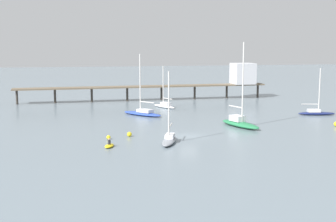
# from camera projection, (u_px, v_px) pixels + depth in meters

# --- Properties ---
(ground_plane) EXTENTS (400.00, 400.00, 0.00)m
(ground_plane) POSITION_uv_depth(u_px,v_px,m) (188.00, 136.00, 64.59)
(ground_plane) COLOR slate
(pier) EXTENTS (57.64, 5.87, 8.30)m
(pier) POSITION_uv_depth(u_px,v_px,m) (209.00, 78.00, 107.45)
(pier) COLOR brown
(pier) RESTS_ON ground_plane
(sailboat_navy) EXTENTS (6.98, 3.28, 8.55)m
(sailboat_navy) POSITION_uv_depth(u_px,v_px,m) (316.00, 112.00, 83.83)
(sailboat_navy) COLOR navy
(sailboat_navy) RESTS_ON ground_plane
(sailboat_green) EXTENTS (4.92, 8.86, 13.17)m
(sailboat_green) POSITION_uv_depth(u_px,v_px,m) (240.00, 122.00, 71.83)
(sailboat_green) COLOR #287F4C
(sailboat_green) RESTS_ON ground_plane
(sailboat_white) EXTENTS (4.31, 6.55, 8.45)m
(sailboat_white) POSITION_uv_depth(u_px,v_px,m) (165.00, 105.00, 93.13)
(sailboat_white) COLOR white
(sailboat_white) RESTS_ON ground_plane
(sailboat_blue) EXTENTS (7.32, 8.00, 11.09)m
(sailboat_blue) POSITION_uv_depth(u_px,v_px,m) (143.00, 112.00, 83.10)
(sailboat_blue) COLOR #2D4CB7
(sailboat_blue) RESTS_ON ground_plane
(sailboat_gray) EXTENTS (3.74, 6.73, 9.42)m
(sailboat_gray) POSITION_uv_depth(u_px,v_px,m) (169.00, 138.00, 60.26)
(sailboat_gray) COLOR gray
(sailboat_gray) RESTS_ON ground_plane
(dinghy_yellow) EXTENTS (1.76, 2.44, 1.14)m
(dinghy_yellow) POSITION_uv_depth(u_px,v_px,m) (109.00, 145.00, 57.78)
(dinghy_yellow) COLOR yellow
(dinghy_yellow) RESTS_ON ground_plane
(mooring_buoy_far) EXTENTS (0.75, 0.75, 0.75)m
(mooring_buoy_far) POSITION_uv_depth(u_px,v_px,m) (336.00, 124.00, 72.18)
(mooring_buoy_far) COLOR yellow
(mooring_buoy_far) RESTS_ON ground_plane
(mooring_buoy_near) EXTENTS (0.57, 0.57, 0.57)m
(mooring_buoy_near) POSITION_uv_depth(u_px,v_px,m) (109.00, 137.00, 62.42)
(mooring_buoy_near) COLOR yellow
(mooring_buoy_near) RESTS_ON ground_plane
(mooring_buoy_outer) EXTENTS (0.67, 0.67, 0.67)m
(mooring_buoy_outer) POSITION_uv_depth(u_px,v_px,m) (129.00, 134.00, 64.25)
(mooring_buoy_outer) COLOR yellow
(mooring_buoy_outer) RESTS_ON ground_plane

